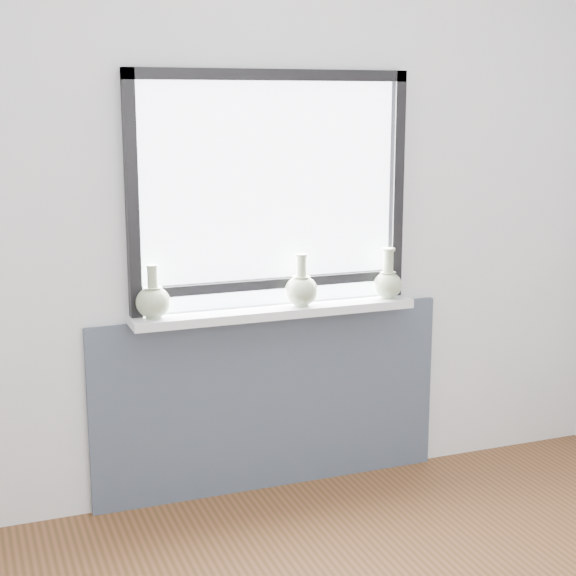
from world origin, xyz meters
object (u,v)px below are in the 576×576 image
object	(u,v)px
vase_a	(153,300)
vase_b	(301,288)
windowsill	(275,311)
vase_c	(388,282)

from	to	relation	value
vase_a	vase_b	xyz separation A→B (m)	(0.68, -0.01, 0.00)
windowsill	vase_b	xyz separation A→B (m)	(0.12, -0.02, 0.10)
windowsill	vase_a	world-z (taller)	vase_a
windowsill	vase_a	xyz separation A→B (m)	(-0.56, -0.01, 0.10)
vase_b	vase_c	world-z (taller)	same
vase_b	vase_c	size ratio (longest dim) A/B	1.00
vase_a	vase_c	xyz separation A→B (m)	(1.12, -0.01, -0.00)
vase_c	windowsill	bearing A→B (deg)	178.69
windowsill	vase_c	world-z (taller)	vase_c
windowsill	vase_a	bearing A→B (deg)	-179.40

